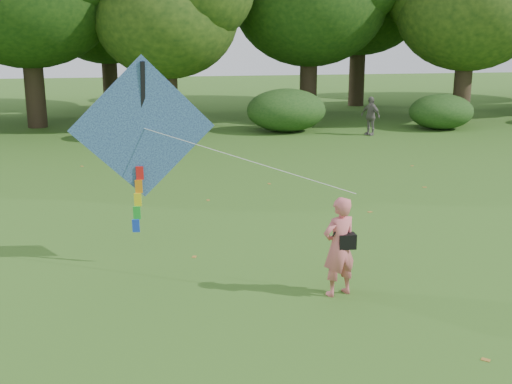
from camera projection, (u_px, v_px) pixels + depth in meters
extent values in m
plane|color=#265114|center=(334.00, 306.00, 10.71)|extent=(100.00, 100.00, 0.00)
imported|color=#DA666B|center=(339.00, 247.00, 10.96)|extent=(0.74, 0.61, 1.76)
imported|color=#67615B|center=(370.00, 116.00, 27.14)|extent=(0.86, 1.02, 1.64)
cube|color=black|center=(347.00, 241.00, 10.92)|extent=(0.30, 0.20, 0.26)
cylinder|color=black|center=(341.00, 222.00, 10.81)|extent=(0.33, 0.14, 0.47)
cube|color=#2762AA|center=(143.00, 128.00, 11.90)|extent=(2.69, 0.40, 2.70)
cube|color=black|center=(143.00, 128.00, 11.93)|extent=(0.17, 0.42, 2.46)
cylinder|color=white|center=(244.00, 159.00, 11.31)|extent=(3.49, 2.07, 0.89)
cube|color=red|center=(140.00, 173.00, 12.12)|extent=(0.14, 0.06, 0.26)
cube|color=orange|center=(139.00, 186.00, 12.18)|extent=(0.14, 0.06, 0.26)
cube|color=yellow|center=(138.00, 200.00, 12.24)|extent=(0.14, 0.06, 0.26)
cube|color=green|center=(137.00, 213.00, 12.30)|extent=(0.14, 0.06, 0.26)
cube|color=blue|center=(136.00, 226.00, 12.37)|extent=(0.14, 0.06, 0.26)
cylinder|color=#3A2D1E|center=(34.00, 85.00, 28.99)|extent=(0.88, 0.88, 3.85)
cylinder|color=#3A2D1E|center=(169.00, 93.00, 29.08)|extent=(0.80, 0.80, 3.15)
ellipsoid|color=#1E3F11|center=(166.00, 17.00, 28.24)|extent=(6.40, 6.40, 5.44)
cylinder|color=#3A2D1E|center=(308.00, 81.00, 32.04)|extent=(0.86, 0.86, 3.67)
cylinder|color=#3A2D1E|center=(462.00, 86.00, 30.80)|extent=(0.83, 0.83, 3.43)
ellipsoid|color=#1E3F11|center=(469.00, 8.00, 29.89)|extent=(6.80, 6.80, 5.78)
cylinder|color=#3A2D1E|center=(110.00, 77.00, 35.72)|extent=(0.84, 0.84, 3.50)
ellipsoid|color=#1E3F11|center=(106.00, 8.00, 34.79)|extent=(7.00, 7.00, 5.95)
cylinder|color=#3A2D1E|center=(357.00, 70.00, 36.93)|extent=(0.90, 0.90, 4.02)
ellipsoid|color=#264919|center=(123.00, 122.00, 26.21)|extent=(2.66, 2.09, 1.42)
ellipsoid|color=#264919|center=(286.00, 110.00, 28.03)|extent=(3.50, 2.75, 1.88)
ellipsoid|color=#264919|center=(441.00, 112.00, 28.71)|extent=(2.94, 2.31, 1.58)
cube|color=olive|center=(370.00, 212.00, 16.09)|extent=(0.14, 0.11, 0.01)
cube|color=olive|center=(412.00, 166.00, 21.35)|extent=(0.14, 0.14, 0.01)
cube|color=olive|center=(82.00, 166.00, 21.28)|extent=(0.13, 0.14, 0.01)
cube|color=olive|center=(208.00, 200.00, 17.16)|extent=(0.09, 0.13, 0.01)
cube|color=olive|center=(425.00, 187.00, 18.54)|extent=(0.13, 0.09, 0.01)
cube|color=olive|center=(486.00, 360.00, 8.98)|extent=(0.14, 0.14, 0.01)
cube|color=olive|center=(194.00, 257.00, 12.97)|extent=(0.11, 0.14, 0.01)
cube|color=olive|center=(269.00, 184.00, 18.95)|extent=(0.10, 0.13, 0.01)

